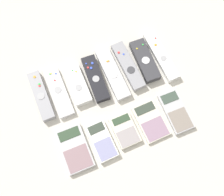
{
  "coord_description": "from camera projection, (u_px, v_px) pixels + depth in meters",
  "views": [
    {
      "loc": [
        -0.13,
        -0.31,
        1.03
      ],
      "look_at": [
        0.0,
        0.03,
        0.01
      ],
      "focal_mm": 50.0,
      "sensor_mm": 36.0,
      "label": 1
    }
  ],
  "objects": [
    {
      "name": "remote_0",
      "position": [
        41.0,
        96.0,
        1.09
      ],
      "size": [
        0.05,
        0.19,
        0.03
      ],
      "rotation": [
        0.0,
        0.0,
        0.02
      ],
      "color": "gray",
      "rests_on": "ground_plane"
    },
    {
      "name": "remote_6",
      "position": [
        145.0,
        61.0,
        1.13
      ],
      "size": [
        0.06,
        0.17,
        0.03
      ],
      "rotation": [
        0.0,
        0.0,
        -0.01
      ],
      "color": "#333338",
      "rests_on": "ground_plane"
    },
    {
      "name": "remote_5",
      "position": [
        128.0,
        66.0,
        1.13
      ],
      "size": [
        0.06,
        0.2,
        0.02
      ],
      "rotation": [
        0.0,
        0.0,
        0.07
      ],
      "color": "gray",
      "rests_on": "ground_plane"
    },
    {
      "name": "remote_2",
      "position": [
        77.0,
        85.0,
        1.1
      ],
      "size": [
        0.06,
        0.15,
        0.03
      ],
      "rotation": [
        0.0,
        0.0,
        0.02
      ],
      "color": "white",
      "rests_on": "ground_plane"
    },
    {
      "name": "calculator_1",
      "position": [
        102.0,
        141.0,
        1.03
      ],
      "size": [
        0.07,
        0.14,
        0.02
      ],
      "rotation": [
        0.0,
        0.0,
        0.06
      ],
      "color": "silver",
      "rests_on": "ground_plane"
    },
    {
      "name": "ground_plane",
      "position": [
        115.0,
        107.0,
        1.09
      ],
      "size": [
        3.0,
        3.0,
        0.0
      ],
      "primitive_type": "plane",
      "color": "beige"
    },
    {
      "name": "calculator_2",
      "position": [
        125.0,
        130.0,
        1.05
      ],
      "size": [
        0.08,
        0.11,
        0.02
      ],
      "rotation": [
        0.0,
        0.0,
        0.04
      ],
      "color": "beige",
      "rests_on": "ground_plane"
    },
    {
      "name": "calculator_4",
      "position": [
        176.0,
        111.0,
        1.07
      ],
      "size": [
        0.07,
        0.15,
        0.02
      ],
      "rotation": [
        0.0,
        0.0,
        0.01
      ],
      "color": "#B2B2B7",
      "rests_on": "ground_plane"
    },
    {
      "name": "remote_3",
      "position": [
        95.0,
        79.0,
        1.11
      ],
      "size": [
        0.05,
        0.18,
        0.03
      ],
      "rotation": [
        0.0,
        0.0,
        -0.02
      ],
      "color": "black",
      "rests_on": "ground_plane"
    },
    {
      "name": "remote_4",
      "position": [
        112.0,
        73.0,
        1.12
      ],
      "size": [
        0.06,
        0.21,
        0.02
      ],
      "rotation": [
        0.0,
        0.0,
        0.04
      ],
      "color": "#B7B7BC",
      "rests_on": "ground_plane"
    },
    {
      "name": "remote_7",
      "position": [
        161.0,
        56.0,
        1.14
      ],
      "size": [
        0.06,
        0.21,
        0.02
      ],
      "rotation": [
        0.0,
        0.0,
        0.06
      ],
      "color": "white",
      "rests_on": "ground_plane"
    },
    {
      "name": "calculator_3",
      "position": [
        151.0,
        121.0,
        1.06
      ],
      "size": [
        0.09,
        0.14,
        0.01
      ],
      "rotation": [
        0.0,
        0.0,
        0.06
      ],
      "color": "beige",
      "rests_on": "ground_plane"
    },
    {
      "name": "calculator_0",
      "position": [
        75.0,
        149.0,
        1.03
      ],
      "size": [
        0.09,
        0.15,
        0.02
      ],
      "rotation": [
        0.0,
        0.0,
        0.02
      ],
      "color": "#B2B2B7",
      "rests_on": "ground_plane"
    },
    {
      "name": "remote_1",
      "position": [
        59.0,
        93.0,
        1.09
      ],
      "size": [
        0.06,
        0.19,
        0.02
      ],
      "rotation": [
        0.0,
        0.0,
        0.02
      ],
      "color": "silver",
      "rests_on": "ground_plane"
    }
  ]
}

